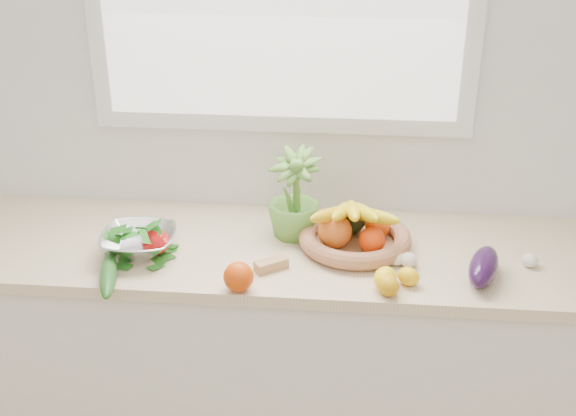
# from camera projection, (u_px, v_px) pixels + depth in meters

# --- Properties ---
(back_wall) EXTENTS (4.50, 0.02, 2.70)m
(back_wall) POSITION_uv_depth(u_px,v_px,m) (282.00, 88.00, 2.46)
(back_wall) COLOR white
(back_wall) RESTS_ON ground
(counter_cabinet) EXTENTS (2.20, 0.58, 0.86)m
(counter_cabinet) POSITION_uv_depth(u_px,v_px,m) (275.00, 360.00, 2.59)
(counter_cabinet) COLOR silver
(counter_cabinet) RESTS_ON ground
(countertop) EXTENTS (2.24, 0.62, 0.04)m
(countertop) POSITION_uv_depth(u_px,v_px,m) (274.00, 251.00, 2.40)
(countertop) COLOR beige
(countertop) RESTS_ON counter_cabinet
(orange_loose) EXTENTS (0.12, 0.12, 0.09)m
(orange_loose) POSITION_uv_depth(u_px,v_px,m) (238.00, 277.00, 2.12)
(orange_loose) COLOR #D54106
(orange_loose) RESTS_ON countertop
(lemon_a) EXTENTS (0.09, 0.10, 0.06)m
(lemon_a) POSITION_uv_depth(u_px,v_px,m) (388.00, 285.00, 2.11)
(lemon_a) COLOR orange
(lemon_a) RESTS_ON countertop
(lemon_b) EXTENTS (0.09, 0.10, 0.07)m
(lemon_b) POSITION_uv_depth(u_px,v_px,m) (385.00, 278.00, 2.14)
(lemon_b) COLOR yellow
(lemon_b) RESTS_ON countertop
(lemon_c) EXTENTS (0.09, 0.09, 0.06)m
(lemon_c) POSITION_uv_depth(u_px,v_px,m) (409.00, 276.00, 2.16)
(lemon_c) COLOR #FFB50D
(lemon_c) RESTS_ON countertop
(apple) EXTENTS (0.11, 0.11, 0.09)m
(apple) POSITION_uv_depth(u_px,v_px,m) (155.00, 242.00, 2.32)
(apple) COLOR red
(apple) RESTS_ON countertop
(ginger) EXTENTS (0.11, 0.09, 0.03)m
(ginger) POSITION_uv_depth(u_px,v_px,m) (271.00, 265.00, 2.24)
(ginger) COLOR tan
(ginger) RESTS_ON countertop
(garlic_a) EXTENTS (0.05, 0.05, 0.04)m
(garlic_a) POSITION_uv_depth(u_px,v_px,m) (396.00, 258.00, 2.27)
(garlic_a) COLOR white
(garlic_a) RESTS_ON countertop
(garlic_b) EXTENTS (0.06, 0.06, 0.04)m
(garlic_b) POSITION_uv_depth(u_px,v_px,m) (530.00, 260.00, 2.26)
(garlic_b) COLOR white
(garlic_b) RESTS_ON countertop
(garlic_c) EXTENTS (0.06, 0.06, 0.05)m
(garlic_c) POSITION_uv_depth(u_px,v_px,m) (409.00, 260.00, 2.26)
(garlic_c) COLOR beige
(garlic_c) RESTS_ON countertop
(eggplant) EXTENTS (0.15, 0.24, 0.09)m
(eggplant) POSITION_uv_depth(u_px,v_px,m) (483.00, 267.00, 2.18)
(eggplant) COLOR #270E35
(eggplant) RESTS_ON countertop
(cucumber) EXTENTS (0.12, 0.27, 0.05)m
(cucumber) POSITION_uv_depth(u_px,v_px,m) (108.00, 274.00, 2.17)
(cucumber) COLOR #194F17
(cucumber) RESTS_ON countertop
(radish) EXTENTS (0.03, 0.03, 0.03)m
(radish) POSITION_uv_depth(u_px,v_px,m) (242.00, 281.00, 2.16)
(radish) COLOR #D41A46
(radish) RESTS_ON countertop
(potted_herb) EXTENTS (0.23, 0.23, 0.32)m
(potted_herb) POSITION_uv_depth(u_px,v_px,m) (294.00, 195.00, 2.39)
(potted_herb) COLOR #5B9436
(potted_herb) RESTS_ON countertop
(fruit_basket) EXTENTS (0.40, 0.40, 0.19)m
(fruit_basket) POSITION_uv_depth(u_px,v_px,m) (354.00, 232.00, 2.36)
(fruit_basket) COLOR #B1784E
(fruit_basket) RESTS_ON countertop
(colander_with_spinach) EXTENTS (0.26, 0.26, 0.12)m
(colander_with_spinach) POSITION_uv_depth(u_px,v_px,m) (139.00, 237.00, 2.31)
(colander_with_spinach) COLOR white
(colander_with_spinach) RESTS_ON countertop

